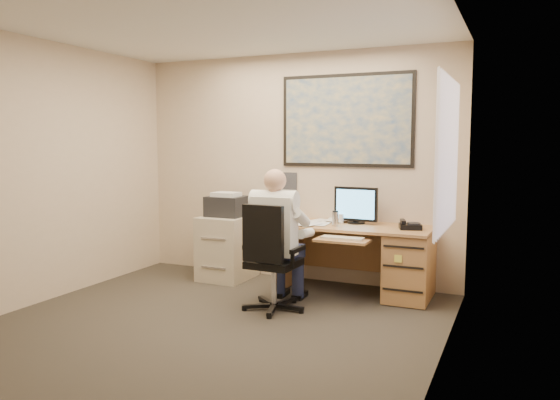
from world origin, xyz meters
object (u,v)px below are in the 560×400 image
at_px(office_chair, 272,280).
at_px(desk, 387,255).
at_px(person, 275,240).
at_px(filing_cabinet, 227,241).

bearing_deg(office_chair, desk, 49.25).
bearing_deg(person, desk, 41.95).
relative_size(filing_cabinet, office_chair, 0.99).
xyz_separation_m(filing_cabinet, person, (1.04, -0.88, 0.24)).
xyz_separation_m(desk, office_chair, (-0.92, -0.98, -0.13)).
height_order(filing_cabinet, person, person).
bearing_deg(office_chair, person, 93.95).
height_order(desk, office_chair, desk).
bearing_deg(desk, office_chair, -133.18).
xyz_separation_m(desk, filing_cabinet, (-1.95, -0.02, 0.01)).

